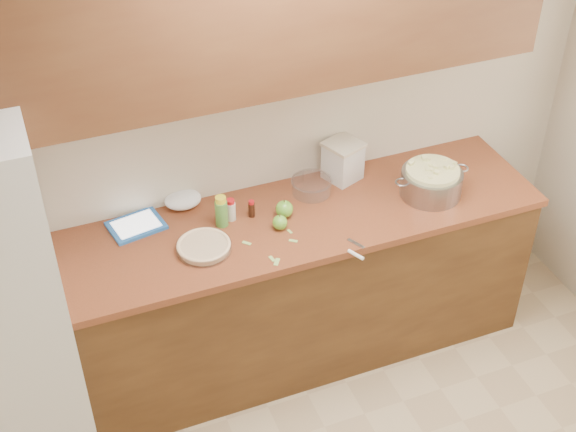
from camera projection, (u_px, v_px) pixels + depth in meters
name	position (u px, v px, depth m)	size (l,w,h in m)	color
room_shell	(445.00, 387.00, 2.62)	(3.60, 3.60, 3.60)	tan
counter_run	(284.00, 289.00, 4.22)	(2.64, 0.68, 0.92)	#583618
upper_cabinets	(269.00, 10.00, 3.43)	(2.60, 0.34, 0.70)	#58341B
pie	(204.00, 247.00, 3.75)	(0.26, 0.26, 0.04)	silver
colander	(431.00, 182.00, 4.07)	(0.41, 0.31, 0.15)	gray
flour_canister	(343.00, 160.00, 4.17)	(0.23, 0.23, 0.22)	silver
tablet	(136.00, 225.00, 3.89)	(0.29, 0.24, 0.02)	#2562B3
paring_knife	(356.00, 253.00, 3.73)	(0.10, 0.17, 0.02)	gray
lemon_bottle	(221.00, 212.00, 3.87)	(0.06, 0.06, 0.17)	#4C8C38
cinnamon_shaker	(231.00, 210.00, 3.91)	(0.05, 0.05, 0.12)	beige
vanilla_bottle	(252.00, 209.00, 3.94)	(0.03, 0.03, 0.09)	black
mixing_bowl	(312.00, 185.00, 4.10)	(0.21, 0.21, 0.08)	silver
paper_towel	(183.00, 199.00, 4.01)	(0.19, 0.15, 0.08)	white
apple_left	(280.00, 222.00, 3.87)	(0.07, 0.07, 0.09)	#5FA22B
apple_center	(284.00, 209.00, 3.94)	(0.09, 0.09, 0.10)	#5FA22B
peel_a	(277.00, 262.00, 3.69)	(0.05, 0.02, 0.00)	#9DC560
peel_b	(247.00, 243.00, 3.80)	(0.04, 0.02, 0.00)	#9DC560
peel_c	(272.00, 259.00, 3.71)	(0.04, 0.02, 0.00)	#9DC560
peel_d	(290.00, 231.00, 3.87)	(0.03, 0.01, 0.00)	#9DC560
peel_e	(293.00, 241.00, 3.81)	(0.04, 0.02, 0.00)	#9DC560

